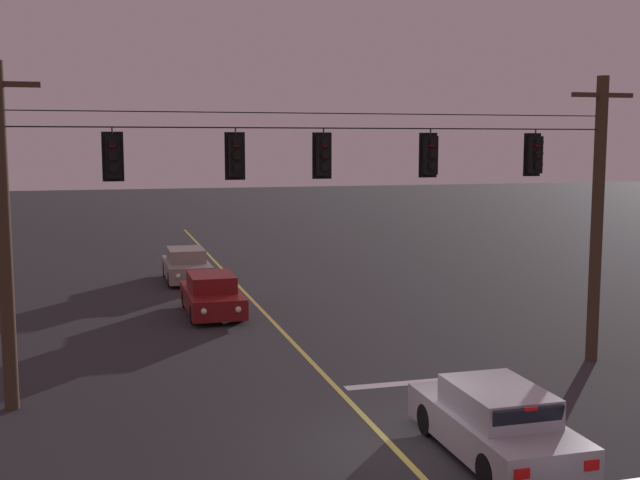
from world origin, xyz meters
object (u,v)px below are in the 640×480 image
at_px(traffic_light_leftmost, 113,157).
at_px(traffic_light_right_inner, 431,155).
at_px(traffic_light_centre, 324,156).
at_px(car_waiting_near_lane, 495,423).
at_px(car_oncoming_lead, 212,295).
at_px(traffic_light_rightmost, 535,155).
at_px(car_oncoming_trailing, 186,266).
at_px(traffic_light_left_inner, 236,156).

height_order(traffic_light_leftmost, traffic_light_right_inner, same).
relative_size(traffic_light_centre, car_waiting_near_lane, 0.28).
height_order(traffic_light_right_inner, car_oncoming_lead, traffic_light_right_inner).
xyz_separation_m(traffic_light_centre, car_oncoming_lead, (-1.59, 8.74, -4.98)).
bearing_deg(car_oncoming_lead, traffic_light_centre, -79.68).
height_order(traffic_light_centre, traffic_light_rightmost, same).
xyz_separation_m(traffic_light_leftmost, car_waiting_near_lane, (6.80, -5.30, -4.98)).
bearing_deg(traffic_light_centre, traffic_light_leftmost, 180.00).
relative_size(traffic_light_centre, traffic_light_right_inner, 1.00).
bearing_deg(traffic_light_rightmost, car_waiting_near_lane, -125.69).
height_order(car_oncoming_lead, car_oncoming_trailing, same).
bearing_deg(traffic_light_leftmost, traffic_light_centre, 0.00).
distance_m(traffic_light_left_inner, car_oncoming_lead, 10.07).
distance_m(traffic_light_centre, car_waiting_near_lane, 7.51).
bearing_deg(car_waiting_near_lane, traffic_light_right_inner, 80.66).
distance_m(traffic_light_centre, car_oncoming_trailing, 16.58).
bearing_deg(car_waiting_near_lane, car_oncoming_lead, 103.96).
xyz_separation_m(traffic_light_left_inner, traffic_light_centre, (2.13, 0.00, 0.00)).
distance_m(traffic_light_rightmost, car_oncoming_trailing, 18.10).
relative_size(traffic_light_leftmost, car_oncoming_lead, 0.28).
xyz_separation_m(traffic_light_right_inner, traffic_light_rightmost, (2.93, 0.00, 0.00)).
height_order(traffic_light_rightmost, car_waiting_near_lane, traffic_light_rightmost).
height_order(traffic_light_right_inner, car_waiting_near_lane, traffic_light_right_inner).
bearing_deg(traffic_light_centre, traffic_light_right_inner, 0.00).
distance_m(traffic_light_left_inner, traffic_light_right_inner, 4.89).
xyz_separation_m(traffic_light_left_inner, car_waiting_near_lane, (4.02, -5.30, -4.98)).
bearing_deg(car_waiting_near_lane, traffic_light_leftmost, 142.09).
height_order(traffic_light_leftmost, car_waiting_near_lane, traffic_light_leftmost).
bearing_deg(car_oncoming_trailing, traffic_light_rightmost, -64.63).
relative_size(traffic_light_left_inner, traffic_light_right_inner, 1.00).
bearing_deg(car_oncoming_trailing, car_waiting_near_lane, -80.15).
distance_m(traffic_light_left_inner, car_oncoming_trailing, 16.49).
relative_size(traffic_light_left_inner, car_oncoming_trailing, 0.28).
bearing_deg(traffic_light_right_inner, traffic_light_left_inner, 180.00).
bearing_deg(traffic_light_centre, traffic_light_rightmost, 0.00).
bearing_deg(traffic_light_right_inner, car_oncoming_trailing, 106.04).
relative_size(traffic_light_right_inner, traffic_light_rightmost, 1.00).
xyz_separation_m(traffic_light_left_inner, car_oncoming_lead, (0.53, 8.74, -4.98)).
height_order(car_waiting_near_lane, car_oncoming_lead, same).
height_order(traffic_light_centre, car_oncoming_trailing, traffic_light_centre).
height_order(traffic_light_leftmost, traffic_light_rightmost, same).
xyz_separation_m(traffic_light_leftmost, traffic_light_centre, (4.90, 0.00, 0.00)).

